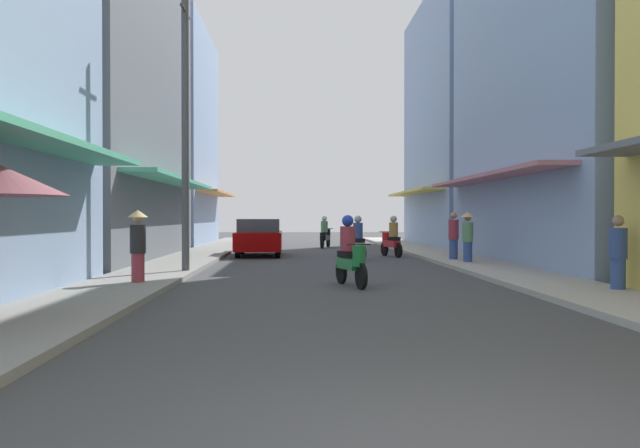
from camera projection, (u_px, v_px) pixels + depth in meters
ground_plane at (326, 266)px, 20.43m from camera, size 89.41×89.41×0.00m
sidewalk_left at (176, 265)px, 20.25m from camera, size 2.07×48.64×0.12m
sidewalk_right at (474, 264)px, 20.61m from camera, size 2.07×48.64×0.12m
building_left_mid at (76, 95)px, 23.10m from camera, size 7.05×12.98×11.66m
building_left_far at (152, 138)px, 35.46m from camera, size 7.05×10.04×11.60m
building_right_mid at (595, 23)px, 21.11m from camera, size 7.05×12.98×15.55m
building_right_far at (480, 124)px, 34.18m from camera, size 7.05×11.69×12.77m
motorbike_black at (325, 234)px, 32.32m from camera, size 0.70×1.76×1.58m
motorbike_white at (356, 240)px, 23.39m from camera, size 0.69×1.76×1.58m
motorbike_red at (392, 238)px, 25.14m from camera, size 0.71×1.76×1.58m
motorbike_green at (350, 255)px, 14.50m from camera, size 0.69×1.76×1.58m
parked_car at (259, 237)px, 25.77m from camera, size 1.81×4.12×1.45m
pedestrian_far at (138, 244)px, 14.28m from camera, size 0.44×0.44×1.69m
pedestrian_foreground at (468, 235)px, 20.63m from camera, size 0.44×0.44×1.69m
pedestrian_midway at (454, 237)px, 21.92m from camera, size 0.34×0.34×1.69m
pedestrian_crossing at (618, 255)px, 12.88m from camera, size 0.34×0.34×1.57m
utility_pole at (185, 129)px, 17.33m from camera, size 0.20×1.20×7.54m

